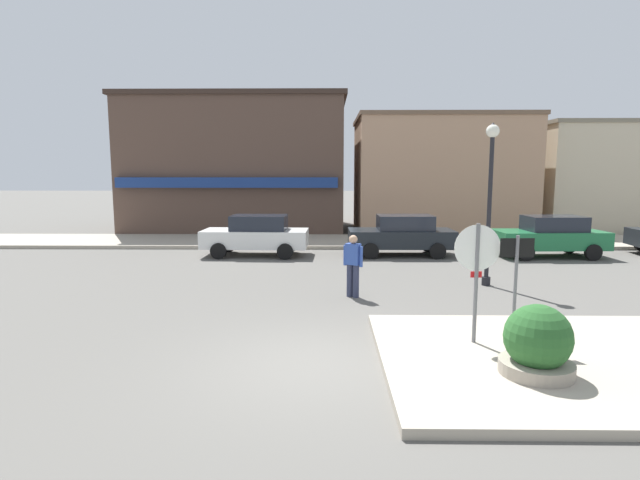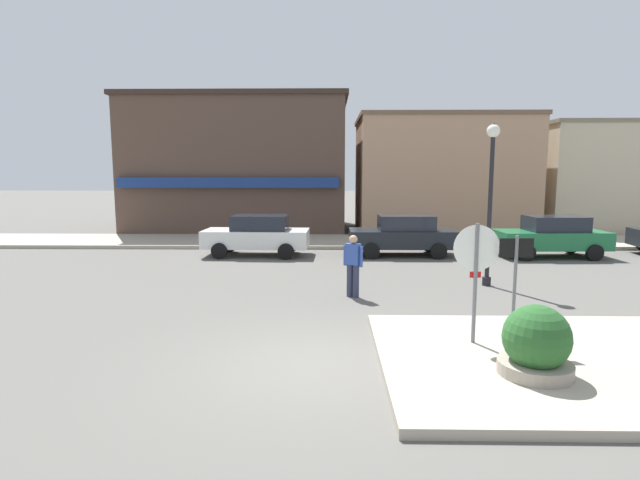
# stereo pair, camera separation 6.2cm
# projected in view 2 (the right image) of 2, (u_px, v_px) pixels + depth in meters

# --- Properties ---
(ground_plane) EXTENTS (160.00, 160.00, 0.00)m
(ground_plane) POSITION_uv_depth(u_px,v_px,m) (316.00, 366.00, 8.28)
(ground_plane) COLOR #5B5954
(sidewalk_corner) EXTENTS (6.40, 4.80, 0.15)m
(sidewalk_corner) POSITION_uv_depth(u_px,v_px,m) (572.00, 361.00, 8.27)
(sidewalk_corner) COLOR #A89E8C
(sidewalk_corner) RESTS_ON ground
(kerb_far) EXTENTS (80.00, 4.00, 0.15)m
(kerb_far) POSITION_uv_depth(u_px,v_px,m) (325.00, 241.00, 22.71)
(kerb_far) COLOR #A89E8C
(kerb_far) RESTS_ON ground
(stop_sign) EXTENTS (0.82, 0.07, 2.30)m
(stop_sign) POSITION_uv_depth(u_px,v_px,m) (476.00, 268.00, 8.81)
(stop_sign) COLOR slate
(stop_sign) RESTS_ON ground
(one_way_sign) EXTENTS (0.60, 0.06, 2.10)m
(one_way_sign) POSITION_uv_depth(u_px,v_px,m) (515.00, 279.00, 8.76)
(one_way_sign) COLOR slate
(one_way_sign) RESTS_ON ground
(planter) EXTENTS (1.10, 1.10, 1.23)m
(planter) POSITION_uv_depth(u_px,v_px,m) (536.00, 348.00, 7.51)
(planter) COLOR gray
(planter) RESTS_ON ground
(lamp_post) EXTENTS (0.36, 0.36, 4.54)m
(lamp_post) POSITION_uv_depth(u_px,v_px,m) (491.00, 181.00, 13.78)
(lamp_post) COLOR black
(lamp_post) RESTS_ON ground
(parked_car_nearest) EXTENTS (4.05, 1.97, 1.56)m
(parked_car_nearest) POSITION_uv_depth(u_px,v_px,m) (257.00, 235.00, 19.18)
(parked_car_nearest) COLOR white
(parked_car_nearest) RESTS_ON ground
(parked_car_second) EXTENTS (4.02, 1.91, 1.56)m
(parked_car_second) POSITION_uv_depth(u_px,v_px,m) (403.00, 235.00, 19.20)
(parked_car_second) COLOR black
(parked_car_second) RESTS_ON ground
(parked_car_third) EXTENTS (4.06, 2.00, 1.56)m
(parked_car_third) POSITION_uv_depth(u_px,v_px,m) (552.00, 236.00, 18.83)
(parked_car_third) COLOR #1E6B3D
(parked_car_third) RESTS_ON ground
(pedestrian_crossing_near) EXTENTS (0.52, 0.38, 1.61)m
(pedestrian_crossing_near) POSITION_uv_depth(u_px,v_px,m) (353.00, 264.00, 12.75)
(pedestrian_crossing_near) COLOR #2D334C
(pedestrian_crossing_near) RESTS_ON ground
(building_corner_shop) EXTENTS (11.72, 8.53, 7.15)m
(building_corner_shop) POSITION_uv_depth(u_px,v_px,m) (242.00, 165.00, 28.28)
(building_corner_shop) COLOR brown
(building_corner_shop) RESTS_ON ground
(building_storefront_left_near) EXTENTS (8.92, 6.46, 6.10)m
(building_storefront_left_near) POSITION_uv_depth(u_px,v_px,m) (440.00, 175.00, 26.93)
(building_storefront_left_near) COLOR tan
(building_storefront_left_near) RESTS_ON ground
(building_storefront_left_mid) EXTENTS (7.64, 5.46, 5.79)m
(building_storefront_left_mid) POSITION_uv_depth(u_px,v_px,m) (605.00, 178.00, 26.97)
(building_storefront_left_mid) COLOR beige
(building_storefront_left_mid) RESTS_ON ground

